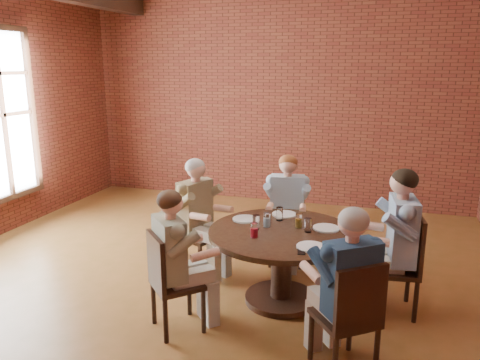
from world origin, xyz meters
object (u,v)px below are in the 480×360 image
(chair_a, at_px, (403,260))
(diner_d, at_px, (176,261))
(smartphone, at_px, (301,252))
(diner_a, at_px, (394,242))
(diner_c, at_px, (199,217))
(diner_b, at_px, (287,210))
(chair_d, at_px, (168,279))
(dining_table, at_px, (282,252))
(chair_e, at_px, (351,314))
(chair_b, at_px, (287,220))
(chair_c, at_px, (194,228))
(diner_e, at_px, (346,290))

(chair_a, relative_size, diner_d, 0.75)
(smartphone, bearing_deg, diner_a, 28.48)
(diner_c, bearing_deg, chair_a, -75.06)
(diner_b, relative_size, diner_d, 1.01)
(diner_d, bearing_deg, chair_a, -108.70)
(chair_d, bearing_deg, smartphone, -117.20)
(dining_table, relative_size, chair_a, 1.48)
(chair_e, bearing_deg, smartphone, -83.78)
(chair_b, distance_m, diner_d, 1.90)
(dining_table, xyz_separation_m, smartphone, (0.27, -0.47, 0.23))
(chair_c, relative_size, chair_e, 0.99)
(chair_b, xyz_separation_m, smartphone, (0.43, -1.51, 0.25))
(chair_b, height_order, diner_e, diner_e)
(chair_a, distance_m, chair_d, 2.19)
(dining_table, distance_m, chair_c, 1.20)
(dining_table, relative_size, chair_b, 1.56)
(chair_b, xyz_separation_m, diner_b, (0.01, -0.08, 0.15))
(chair_e, bearing_deg, diner_e, -90.00)
(chair_a, distance_m, diner_d, 2.12)
(chair_b, xyz_separation_m, chair_e, (0.90, -2.00, 0.01))
(chair_b, relative_size, diner_b, 0.71)
(dining_table, distance_m, diner_b, 0.97)
(diner_b, distance_m, chair_c, 1.10)
(dining_table, distance_m, chair_a, 1.14)
(chair_c, bearing_deg, diner_e, -104.99)
(chair_d, relative_size, diner_d, 0.71)
(chair_a, bearing_deg, chair_d, -71.65)
(chair_a, bearing_deg, chair_e, -27.24)
(diner_c, relative_size, chair_e, 1.41)
(diner_b, distance_m, diner_d, 1.82)
(chair_c, height_order, chair_e, chair_e)
(diner_a, bearing_deg, dining_table, -90.00)
(dining_table, distance_m, diner_c, 1.12)
(diner_a, distance_m, chair_e, 1.16)
(chair_e, relative_size, smartphone, 7.12)
(diner_a, relative_size, diner_e, 1.06)
(chair_c, bearing_deg, dining_table, -90.00)
(chair_b, bearing_deg, chair_e, -74.66)
(diner_b, bearing_deg, chair_b, 90.00)
(diner_c, distance_m, smartphone, 1.58)
(chair_d, bearing_deg, diner_b, -65.38)
(chair_c, xyz_separation_m, diner_d, (0.34, -1.20, 0.14))
(diner_d, relative_size, chair_e, 1.39)
(chair_c, relative_size, diner_d, 0.72)
(diner_b, relative_size, smartphone, 9.94)
(chair_d, bearing_deg, dining_table, -90.00)
(chair_a, xyz_separation_m, chair_c, (-2.25, 0.29, -0.02))
(diner_b, height_order, diner_c, diner_c)
(chair_d, xyz_separation_m, chair_e, (1.57, -0.15, 0.01))
(chair_a, height_order, chair_d, chair_a)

